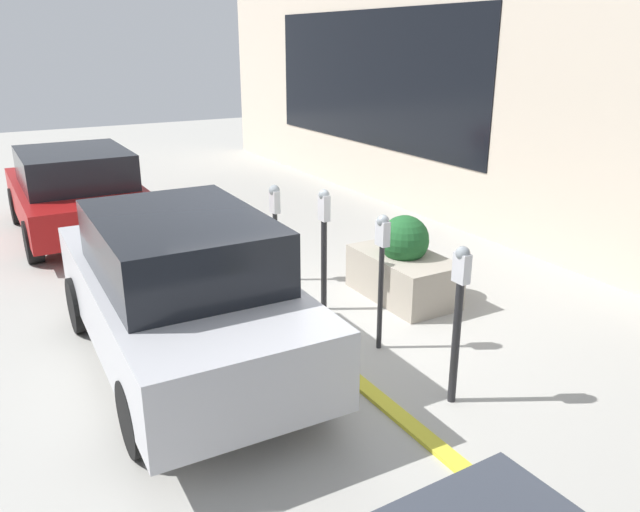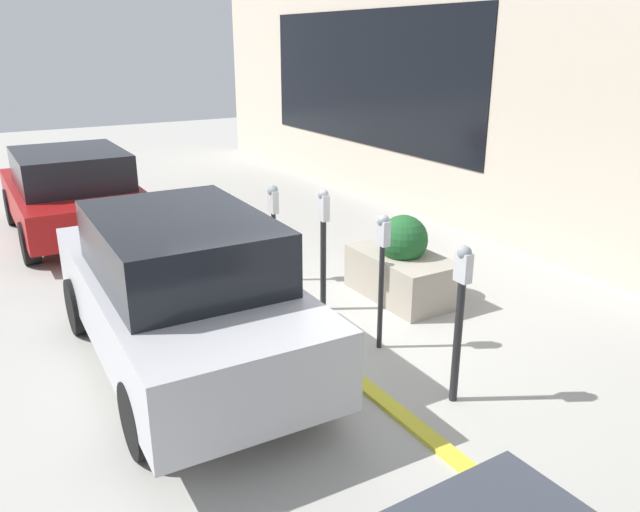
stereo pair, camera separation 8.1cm
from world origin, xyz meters
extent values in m
plane|color=#ADAAA3|center=(0.00, 0.00, 0.00)|extent=(40.00, 40.00, 0.00)
cube|color=gold|center=(0.00, 0.08, 0.02)|extent=(24.50, 0.16, 0.04)
cube|color=beige|center=(0.00, -4.48, 2.23)|extent=(24.50, 0.15, 4.47)
cube|color=black|center=(5.51, -4.39, 2.46)|extent=(7.35, 0.02, 2.68)
cylinder|color=#232326|center=(-1.86, -0.52, 0.60)|extent=(0.07, 0.07, 1.20)
cube|color=silver|center=(-1.86, -0.52, 1.34)|extent=(0.15, 0.09, 0.27)
sphere|color=gray|center=(-1.86, -0.52, 1.47)|extent=(0.13, 0.13, 0.13)
cylinder|color=#232326|center=(-0.63, -0.54, 0.60)|extent=(0.06, 0.06, 1.19)
cube|color=silver|center=(-0.63, -0.54, 1.32)|extent=(0.15, 0.09, 0.27)
sphere|color=gray|center=(-0.63, -0.54, 1.46)|extent=(0.13, 0.13, 0.13)
cylinder|color=#232326|center=(0.57, -0.53, 0.58)|extent=(0.07, 0.07, 1.17)
cube|color=silver|center=(0.57, -0.53, 1.32)|extent=(0.15, 0.09, 0.32)
sphere|color=gray|center=(0.57, -0.53, 1.48)|extent=(0.13, 0.13, 0.13)
cylinder|color=#232326|center=(1.78, -0.45, 0.49)|extent=(0.06, 0.06, 0.99)
cube|color=silver|center=(1.78, -0.45, 1.14)|extent=(0.18, 0.09, 0.31)
sphere|color=gray|center=(1.78, -0.45, 1.30)|extent=(0.15, 0.15, 0.15)
cube|color=#A39989|center=(0.40, -1.62, 0.29)|extent=(1.48, 0.83, 0.59)
sphere|color=#1E5628|center=(0.40, -1.62, 0.80)|extent=(0.64, 0.64, 0.64)
cube|color=#B7B7BC|center=(0.15, 1.44, 0.68)|extent=(4.26, 1.80, 0.72)
cube|color=black|center=(-0.02, 1.44, 1.34)|extent=(2.23, 1.56, 0.60)
cylinder|color=black|center=(1.46, 0.64, 0.32)|extent=(0.65, 0.21, 0.65)
cylinder|color=black|center=(1.46, 2.23, 0.32)|extent=(0.65, 0.21, 0.65)
cylinder|color=black|center=(-1.16, 0.64, 0.32)|extent=(0.65, 0.21, 0.65)
cylinder|color=black|center=(-1.16, 2.23, 0.32)|extent=(0.65, 0.21, 0.65)
cube|color=maroon|center=(5.52, 1.55, 0.62)|extent=(4.02, 1.93, 0.57)
cube|color=black|center=(5.36, 1.55, 1.19)|extent=(2.09, 1.69, 0.58)
cylinder|color=black|center=(6.76, 0.67, 0.33)|extent=(0.66, 0.23, 0.66)
cylinder|color=black|center=(6.76, 2.42, 0.33)|extent=(0.66, 0.23, 0.66)
cylinder|color=black|center=(4.28, 0.67, 0.33)|extent=(0.66, 0.23, 0.66)
cylinder|color=black|center=(4.28, 2.42, 0.33)|extent=(0.66, 0.23, 0.66)
camera|label=1|loc=(-5.69, 3.10, 3.23)|focal=35.00mm
camera|label=2|loc=(-5.65, 3.17, 3.23)|focal=35.00mm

